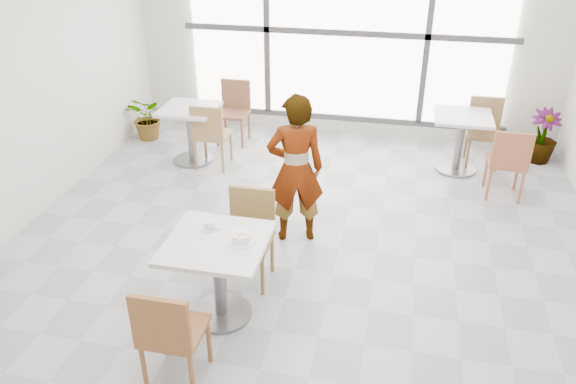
% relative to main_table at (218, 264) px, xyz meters
% --- Properties ---
extents(floor, '(7.00, 7.00, 0.00)m').
position_rel_main_table_xyz_m(floor, '(0.48, 0.77, -0.52)').
color(floor, '#9E9EA5').
rests_on(floor, ground).
extents(wall_back, '(6.00, 0.00, 6.00)m').
position_rel_main_table_xyz_m(wall_back, '(0.48, 4.27, 0.98)').
color(wall_back, silver).
rests_on(wall_back, ground).
extents(window, '(4.60, 0.07, 2.52)m').
position_rel_main_table_xyz_m(window, '(0.48, 4.20, 0.98)').
color(window, white).
rests_on(window, ground).
extents(main_table, '(0.80, 0.80, 0.75)m').
position_rel_main_table_xyz_m(main_table, '(0.00, 0.00, 0.00)').
color(main_table, silver).
rests_on(main_table, ground).
extents(chair_near, '(0.42, 0.42, 0.87)m').
position_rel_main_table_xyz_m(chair_near, '(-0.10, -0.80, -0.02)').
color(chair_near, brown).
rests_on(chair_near, ground).
extents(chair_far, '(0.42, 0.42, 0.87)m').
position_rel_main_table_xyz_m(chair_far, '(0.10, 0.60, -0.02)').
color(chair_far, olive).
rests_on(chair_far, ground).
extents(oatmeal_bowl, '(0.21, 0.21, 0.09)m').
position_rel_main_table_xyz_m(oatmeal_bowl, '(0.20, 0.03, 0.27)').
color(oatmeal_bowl, white).
rests_on(oatmeal_bowl, main_table).
extents(coffee_cup, '(0.16, 0.13, 0.07)m').
position_rel_main_table_xyz_m(coffee_cup, '(-0.12, 0.16, 0.26)').
color(coffee_cup, silver).
rests_on(coffee_cup, main_table).
extents(person, '(0.65, 0.52, 1.56)m').
position_rel_main_table_xyz_m(person, '(0.37, 1.34, 0.26)').
color(person, black).
rests_on(person, ground).
extents(bg_table_left, '(0.70, 0.70, 0.75)m').
position_rel_main_table_xyz_m(bg_table_left, '(-1.34, 2.89, -0.04)').
color(bg_table_left, silver).
rests_on(bg_table_left, ground).
extents(bg_table_right, '(0.70, 0.70, 0.75)m').
position_rel_main_table_xyz_m(bg_table_right, '(2.09, 3.34, -0.04)').
color(bg_table_right, silver).
rests_on(bg_table_right, ground).
extents(bg_chair_left_near, '(0.42, 0.42, 0.87)m').
position_rel_main_table_xyz_m(bg_chair_left_near, '(-1.02, 2.74, -0.02)').
color(bg_chair_left_near, '#9F7749').
rests_on(bg_chair_left_near, ground).
extents(bg_chair_left_far, '(0.42, 0.42, 0.87)m').
position_rel_main_table_xyz_m(bg_chair_left_far, '(-0.99, 3.69, -0.02)').
color(bg_chair_left_far, brown).
rests_on(bg_chair_left_far, ground).
extents(bg_chair_right_near, '(0.42, 0.42, 0.87)m').
position_rel_main_table_xyz_m(bg_chair_right_near, '(2.58, 2.66, -0.02)').
color(bg_chair_right_near, '#A35A3D').
rests_on(bg_chair_right_near, ground).
extents(bg_chair_right_far, '(0.42, 0.42, 0.87)m').
position_rel_main_table_xyz_m(bg_chair_right_far, '(2.41, 3.65, -0.02)').
color(bg_chair_right_far, olive).
rests_on(bg_chair_right_far, ground).
extents(plant_left, '(0.72, 0.68, 0.64)m').
position_rel_main_table_xyz_m(plant_left, '(-2.22, 3.48, -0.20)').
color(plant_left, '#3E7C3A').
rests_on(plant_left, ground).
extents(plant_right, '(0.44, 0.44, 0.71)m').
position_rel_main_table_xyz_m(plant_right, '(3.18, 3.85, -0.17)').
color(plant_right, '#3E8940').
rests_on(plant_right, ground).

